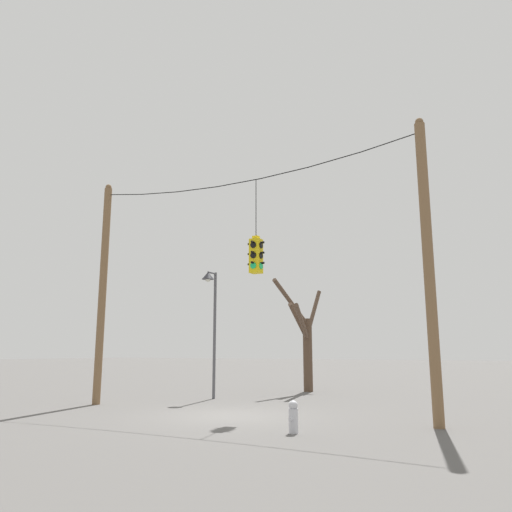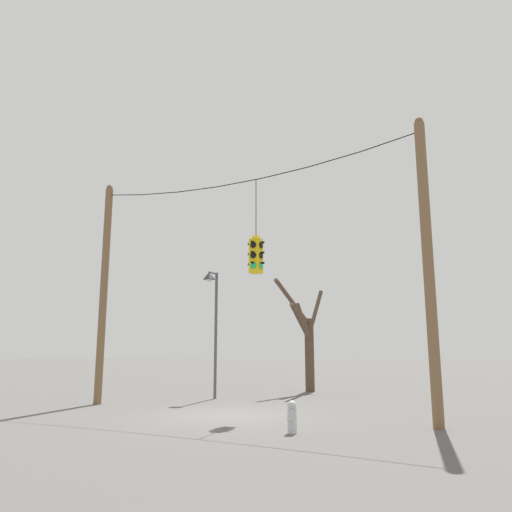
# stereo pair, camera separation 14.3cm
# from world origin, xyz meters

# --- Properties ---
(ground_plane) EXTENTS (200.00, 200.00, 0.00)m
(ground_plane) POSITION_xyz_m (0.00, 0.00, 0.00)
(ground_plane) COLOR #565451
(utility_pole_left) EXTENTS (0.29, 0.29, 8.38)m
(utility_pole_left) POSITION_xyz_m (-5.94, 0.41, 4.17)
(utility_pole_left) COLOR brown
(utility_pole_left) RESTS_ON ground_plane
(utility_pole_right) EXTENTS (0.29, 0.29, 8.38)m
(utility_pole_right) POSITION_xyz_m (5.94, 0.41, 4.17)
(utility_pole_right) COLOR brown
(utility_pole_right) RESTS_ON ground_plane
(span_wire) EXTENTS (11.88, 0.03, 0.53)m
(span_wire) POSITION_xyz_m (0.00, 0.41, 7.62)
(span_wire) COLOR black
(traffic_light_over_intersection) EXTENTS (0.58, 0.58, 3.12)m
(traffic_light_over_intersection) POSITION_xyz_m (0.69, 0.41, 4.91)
(traffic_light_over_intersection) COLOR yellow
(street_lamp) EXTENTS (0.51, 0.88, 5.20)m
(street_lamp) POSITION_xyz_m (-3.42, 4.01, 3.93)
(street_lamp) COLOR #515156
(street_lamp) RESTS_ON ground_plane
(bare_tree) EXTENTS (1.34, 4.23, 5.19)m
(bare_tree) POSITION_xyz_m (-1.40, 9.16, 2.49)
(bare_tree) COLOR brown
(bare_tree) RESTS_ON ground_plane
(fire_hydrant) EXTENTS (0.22, 0.30, 0.75)m
(fire_hydrant) POSITION_xyz_m (3.05, -2.07, 0.38)
(fire_hydrant) COLOR silver
(fire_hydrant) RESTS_ON ground_plane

